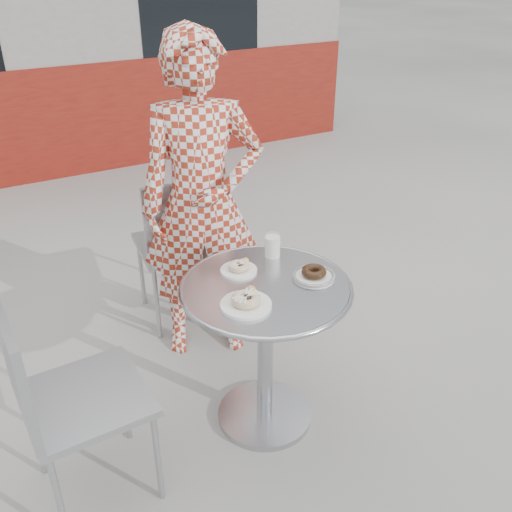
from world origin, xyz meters
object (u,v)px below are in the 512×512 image
bistro_table (266,321)px  plate_far (239,268)px  chair_left (89,436)px  chair_far (180,274)px  milk_cup (273,245)px  seated_person (202,204)px  plate_near (246,301)px  plate_checker (314,275)px

bistro_table → plate_far: size_ratio=4.64×
chair_left → chair_far: bearing=-40.9°
chair_far → milk_cup: bearing=107.6°
chair_left → plate_far: bearing=-79.8°
seated_person → milk_cup: size_ratio=14.32×
chair_far → plate_near: bearing=88.9°
plate_checker → milk_cup: milk_cup is taller
seated_person → plate_checker: seated_person is taller
bistro_table → milk_cup: size_ratio=6.27×
chair_far → plate_far: (-0.03, -0.81, 0.46)m
milk_cup → seated_person: bearing=106.0°
chair_far → milk_cup: size_ratio=7.83×
bistro_table → milk_cup: 0.34m
plate_far → plate_checker: 0.32m
chair_far → seated_person: 0.63m
chair_left → plate_near: 0.80m
bistro_table → chair_far: 1.00m
chair_far → milk_cup: chair_far is taller
chair_far → plate_checker: chair_far is taller
plate_checker → chair_left: bearing=178.0°
bistro_table → seated_person: 0.72m
chair_far → plate_far: size_ratio=5.79×
chair_left → milk_cup: size_ratio=7.92×
bistro_table → chair_left: bearing=-179.4°
chair_far → plate_checker: (0.21, -1.01, 0.46)m
bistro_table → plate_checker: plate_checker is taller
chair_left → seated_person: 1.18m
plate_near → milk_cup: 0.41m
chair_far → milk_cup: 0.93m
plate_far → plate_checker: size_ratio=0.86×
bistro_table → seated_person: size_ratio=0.44×
plate_near → milk_cup: (0.29, 0.29, 0.03)m
chair_far → chair_left: 1.25m
chair_left → bistro_table: bearing=-91.7°
chair_far → plate_near: chair_far is taller
bistro_table → milk_cup: bearing=53.6°
plate_checker → milk_cup: (-0.06, 0.24, 0.04)m
plate_checker → chair_far: bearing=102.0°
plate_checker → seated_person: bearing=105.0°
bistro_table → plate_far: plate_far is taller
plate_far → milk_cup: size_ratio=1.35×
chair_left → plate_near: size_ratio=4.60×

